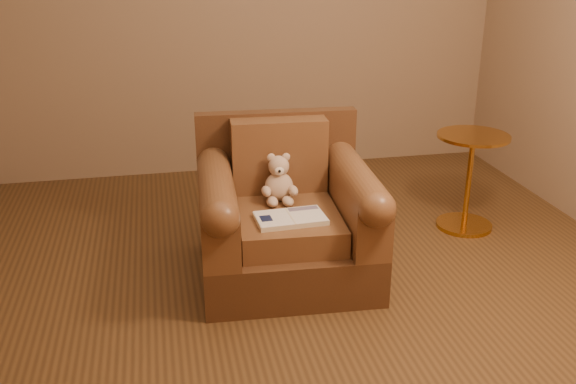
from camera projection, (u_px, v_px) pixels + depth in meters
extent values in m
plane|color=brown|center=(298.00, 289.00, 3.42)|extent=(4.00, 4.00, 0.00)
cube|color=#927559|center=(559.00, 183.00, 1.10)|extent=(4.00, 0.02, 2.70)
cube|color=#4E2F1A|center=(286.00, 253.00, 3.53)|extent=(0.97, 0.93, 0.26)
cube|color=#4E2F1A|center=(276.00, 159.00, 3.74)|extent=(0.93, 0.14, 0.57)
cube|color=brown|center=(288.00, 223.00, 3.41)|extent=(0.57, 0.67, 0.14)
cube|color=brown|center=(279.00, 156.00, 3.60)|extent=(0.54, 0.18, 0.41)
cube|color=brown|center=(218.00, 214.00, 3.33)|extent=(0.23, 0.79, 0.29)
cube|color=brown|center=(355.00, 206.00, 3.44)|extent=(0.23, 0.79, 0.29)
cylinder|color=brown|center=(216.00, 188.00, 3.28)|extent=(0.23, 0.79, 0.18)
cylinder|color=brown|center=(356.00, 180.00, 3.38)|extent=(0.23, 0.79, 0.18)
ellipsoid|color=#C7A78B|center=(279.00, 187.00, 3.52)|extent=(0.16, 0.14, 0.17)
sphere|color=#C7A78B|center=(279.00, 166.00, 3.49)|extent=(0.11, 0.11, 0.11)
ellipsoid|color=#C7A78B|center=(271.00, 158.00, 3.47)|extent=(0.05, 0.03, 0.05)
ellipsoid|color=#C7A78B|center=(286.00, 157.00, 3.48)|extent=(0.05, 0.03, 0.05)
ellipsoid|color=beige|center=(279.00, 171.00, 3.44)|extent=(0.05, 0.04, 0.05)
sphere|color=black|center=(280.00, 171.00, 3.42)|extent=(0.02, 0.02, 0.02)
ellipsoid|color=#C7A78B|center=(266.00, 191.00, 3.45)|extent=(0.05, 0.10, 0.05)
ellipsoid|color=#C7A78B|center=(293.00, 191.00, 3.46)|extent=(0.05, 0.10, 0.05)
ellipsoid|color=#C7A78B|center=(272.00, 202.00, 3.45)|extent=(0.06, 0.10, 0.05)
ellipsoid|color=#C7A78B|center=(288.00, 201.00, 3.45)|extent=(0.06, 0.10, 0.05)
cube|color=beige|center=(290.00, 219.00, 3.27)|extent=(0.36, 0.23, 0.02)
cube|color=white|center=(274.00, 218.00, 3.25)|extent=(0.18, 0.22, 0.00)
cube|color=white|center=(307.00, 214.00, 3.29)|extent=(0.18, 0.22, 0.00)
cube|color=beige|center=(290.00, 216.00, 3.27)|extent=(0.02, 0.21, 0.00)
cube|color=#0F1638|center=(266.00, 218.00, 3.24)|extent=(0.06, 0.08, 0.00)
cube|color=slate|center=(303.00, 208.00, 3.36)|extent=(0.16, 0.05, 0.00)
cylinder|color=gold|center=(464.00, 225.00, 4.15)|extent=(0.36, 0.36, 0.03)
cylinder|color=gold|center=(469.00, 182.00, 4.04)|extent=(0.04, 0.04, 0.58)
cylinder|color=gold|center=(474.00, 136.00, 3.93)|extent=(0.44, 0.44, 0.02)
cylinder|color=gold|center=(473.00, 138.00, 3.94)|extent=(0.04, 0.04, 0.02)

